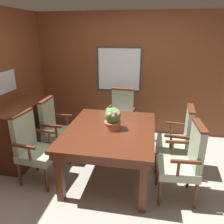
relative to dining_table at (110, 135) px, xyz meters
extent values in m
plane|color=#A39E93|center=(0.06, -0.26, -0.67)|extent=(14.00, 14.00, 0.00)
cube|color=brown|center=(0.06, 1.67, 0.55)|extent=(7.20, 0.06, 2.45)
cube|color=white|center=(-0.13, 1.63, 0.67)|extent=(0.85, 0.01, 0.84)
cube|color=#38332D|center=(-0.13, 1.63, 1.11)|extent=(0.92, 0.02, 0.04)
cube|color=#38332D|center=(-0.13, 1.63, 0.24)|extent=(0.92, 0.02, 0.03)
cube|color=#38332D|center=(-0.57, 1.63, 0.67)|extent=(0.03, 0.02, 0.84)
cube|color=#38332D|center=(0.31, 1.63, 0.67)|extent=(0.04, 0.02, 0.84)
cube|color=silver|center=(-1.82, 0.23, 0.62)|extent=(0.01, 0.81, 0.35)
cube|color=#4C2314|center=(-0.52, -0.65, -0.31)|extent=(0.09, 0.09, 0.72)
cube|color=#4C2314|center=(0.52, -0.65, -0.31)|extent=(0.09, 0.09, 0.72)
cube|color=#4C2314|center=(-0.52, 0.65, -0.31)|extent=(0.09, 0.09, 0.72)
cube|color=#4C2314|center=(0.52, 0.65, -0.31)|extent=(0.09, 0.09, 0.72)
cube|color=#4C2314|center=(0.00, 0.00, 0.01)|extent=(1.19, 1.45, 0.09)
cube|color=#4C2314|center=(0.00, 0.00, 0.07)|extent=(1.25, 1.51, 0.04)
cylinder|color=#562B19|center=(0.72, 0.54, -0.48)|extent=(0.04, 0.04, 0.38)
cylinder|color=#562B19|center=(0.69, 0.14, -0.48)|extent=(0.04, 0.04, 0.38)
cylinder|color=#562B19|center=(1.15, 0.51, -0.48)|extent=(0.04, 0.04, 0.38)
cylinder|color=#562B19|center=(1.12, 0.11, -0.48)|extent=(0.04, 0.04, 0.38)
cube|color=#93A384|center=(0.92, 0.33, -0.24)|extent=(0.52, 0.50, 0.11)
cube|color=#93A384|center=(1.12, 0.31, 0.08)|extent=(0.11, 0.43, 0.53)
cube|color=#562B19|center=(1.12, 0.31, 0.36)|extent=(0.12, 0.43, 0.03)
cylinder|color=#562B19|center=(0.90, 0.57, -0.09)|extent=(0.04, 0.04, 0.19)
cube|color=#562B19|center=(0.97, 0.56, 0.01)|extent=(0.34, 0.06, 0.04)
cylinder|color=#562B19|center=(0.86, 0.09, -0.09)|extent=(0.04, 0.04, 0.19)
cube|color=#562B19|center=(0.94, 0.09, 0.01)|extent=(0.34, 0.06, 0.04)
cylinder|color=#562B19|center=(-0.71, 0.16, -0.48)|extent=(0.04, 0.04, 0.38)
cylinder|color=#562B19|center=(-0.72, 0.56, -0.48)|extent=(0.04, 0.04, 0.38)
cylinder|color=#562B19|center=(-1.14, 0.15, -0.48)|extent=(0.04, 0.04, 0.38)
cylinder|color=#562B19|center=(-1.15, 0.55, -0.48)|extent=(0.04, 0.04, 0.38)
cube|color=#93A384|center=(-0.93, 0.35, -0.24)|extent=(0.50, 0.47, 0.11)
cube|color=#93A384|center=(-1.13, 0.35, 0.08)|extent=(0.09, 0.42, 0.53)
cube|color=#562B19|center=(-1.13, 0.35, 0.36)|extent=(0.10, 0.42, 0.03)
cylinder|color=#562B19|center=(-0.89, 0.12, -0.09)|extent=(0.04, 0.04, 0.19)
cube|color=#562B19|center=(-0.96, 0.12, 0.01)|extent=(0.34, 0.04, 0.04)
cylinder|color=#562B19|center=(-0.90, 0.59, -0.09)|extent=(0.04, 0.04, 0.19)
cube|color=#562B19|center=(-0.97, 0.59, 0.01)|extent=(0.34, 0.04, 0.04)
cylinder|color=#562B19|center=(0.70, -0.13, -0.48)|extent=(0.04, 0.04, 0.38)
cylinder|color=#562B19|center=(0.73, -0.53, -0.48)|extent=(0.04, 0.04, 0.38)
cylinder|color=#562B19|center=(1.13, -0.10, -0.48)|extent=(0.04, 0.04, 0.38)
cylinder|color=#562B19|center=(1.15, -0.50, -0.48)|extent=(0.04, 0.04, 0.38)
cube|color=#93A384|center=(0.93, -0.31, -0.24)|extent=(0.52, 0.49, 0.11)
cube|color=#93A384|center=(1.13, -0.30, 0.08)|extent=(0.11, 0.43, 0.53)
cube|color=#562B19|center=(1.13, -0.30, 0.36)|extent=(0.12, 0.43, 0.03)
cylinder|color=#562B19|center=(0.87, -0.08, -0.09)|extent=(0.04, 0.04, 0.19)
cube|color=#562B19|center=(0.95, -0.07, 0.01)|extent=(0.34, 0.06, 0.04)
cylinder|color=#562B19|center=(0.91, -0.55, -0.09)|extent=(0.04, 0.04, 0.19)
cube|color=#562B19|center=(0.98, -0.55, 0.01)|extent=(0.34, 0.06, 0.04)
cylinder|color=#562B19|center=(-0.77, -0.54, -0.48)|extent=(0.04, 0.04, 0.38)
cylinder|color=#562B19|center=(-0.73, -0.14, -0.48)|extent=(0.04, 0.04, 0.38)
cylinder|color=#562B19|center=(-1.20, -0.50, -0.48)|extent=(0.04, 0.04, 0.38)
cylinder|color=#562B19|center=(-1.16, -0.10, -0.48)|extent=(0.04, 0.04, 0.38)
cube|color=#93A384|center=(-0.97, -0.32, -0.24)|extent=(0.53, 0.51, 0.11)
cube|color=#93A384|center=(-1.17, -0.30, 0.08)|extent=(0.12, 0.43, 0.53)
cube|color=#562B19|center=(-1.17, -0.30, 0.36)|extent=(0.13, 0.43, 0.03)
cylinder|color=#562B19|center=(-0.95, -0.56, -0.09)|extent=(0.04, 0.04, 0.19)
cube|color=#562B19|center=(-1.03, -0.55, 0.01)|extent=(0.34, 0.07, 0.04)
cylinder|color=#562B19|center=(-0.91, -0.09, -0.09)|extent=(0.04, 0.04, 0.19)
cube|color=#562B19|center=(-0.98, -0.08, 0.01)|extent=(0.34, 0.07, 0.04)
cylinder|color=#562B19|center=(-0.23, 0.86, -0.48)|extent=(0.04, 0.04, 0.38)
cylinder|color=#562B19|center=(0.17, 0.83, -0.48)|extent=(0.04, 0.04, 0.38)
cylinder|color=#562B19|center=(-0.19, 1.29, -0.48)|extent=(0.04, 0.04, 0.38)
cylinder|color=#562B19|center=(0.21, 1.26, -0.48)|extent=(0.04, 0.04, 0.38)
cube|color=#93A384|center=(-0.01, 1.06, -0.24)|extent=(0.50, 0.53, 0.11)
cube|color=#93A384|center=(0.01, 1.26, 0.08)|extent=(0.43, 0.12, 0.53)
cube|color=#562B19|center=(0.01, 1.26, 0.36)|extent=(0.43, 0.13, 0.03)
cylinder|color=#562B19|center=(-0.25, 1.04, -0.09)|extent=(0.04, 0.04, 0.19)
cube|color=#562B19|center=(-0.24, 1.12, 0.01)|extent=(0.07, 0.34, 0.04)
cylinder|color=#562B19|center=(0.23, 1.00, -0.09)|extent=(0.04, 0.04, 0.19)
cube|color=#562B19|center=(0.23, 1.08, 0.01)|extent=(0.07, 0.34, 0.04)
cylinder|color=#B2603D|center=(0.03, 0.02, 0.15)|extent=(0.22, 0.22, 0.11)
cylinder|color=#B2603D|center=(0.03, 0.02, 0.19)|extent=(0.24, 0.24, 0.02)
sphere|color=#427F3D|center=(0.03, 0.02, 0.30)|extent=(0.23, 0.23, 0.23)
sphere|color=#F37D70|center=(-0.03, 0.09, 0.34)|extent=(0.04, 0.04, 0.04)
sphere|color=#EE7F75|center=(0.12, -0.04, 0.34)|extent=(0.05, 0.05, 0.05)
sphere|color=#E56A7C|center=(0.12, -0.01, 0.35)|extent=(0.05, 0.05, 0.05)
sphere|color=#EF6A66|center=(0.06, -0.08, 0.33)|extent=(0.04, 0.04, 0.04)
sphere|color=#E97C7D|center=(0.09, -0.05, 0.36)|extent=(0.04, 0.04, 0.04)
sphere|color=#F07A7B|center=(0.10, 0.10, 0.31)|extent=(0.05, 0.05, 0.05)
sphere|color=#E1786B|center=(-0.04, 0.05, 0.36)|extent=(0.05, 0.05, 0.05)
sphere|color=#EA826C|center=(0.00, -0.08, 0.34)|extent=(0.06, 0.06, 0.06)
sphere|color=#F8767B|center=(0.05, 0.10, 0.36)|extent=(0.05, 0.05, 0.05)
sphere|color=#F27461|center=(0.11, 0.00, 0.37)|extent=(0.05, 0.05, 0.05)
cube|color=#512816|center=(-1.56, 0.23, -0.20)|extent=(0.51, 1.13, 0.93)
cube|color=#5B2D19|center=(-1.56, 0.23, 0.27)|extent=(0.53, 1.15, 0.02)
sphere|color=#4C422D|center=(-1.30, 0.23, 0.06)|extent=(0.03, 0.03, 0.03)
sphere|color=#4C422D|center=(-1.30, -0.03, -0.30)|extent=(0.03, 0.03, 0.03)
sphere|color=#4C422D|center=(-1.30, 0.48, -0.30)|extent=(0.03, 0.03, 0.03)
camera|label=1|loc=(0.54, -2.79, 1.40)|focal=35.00mm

